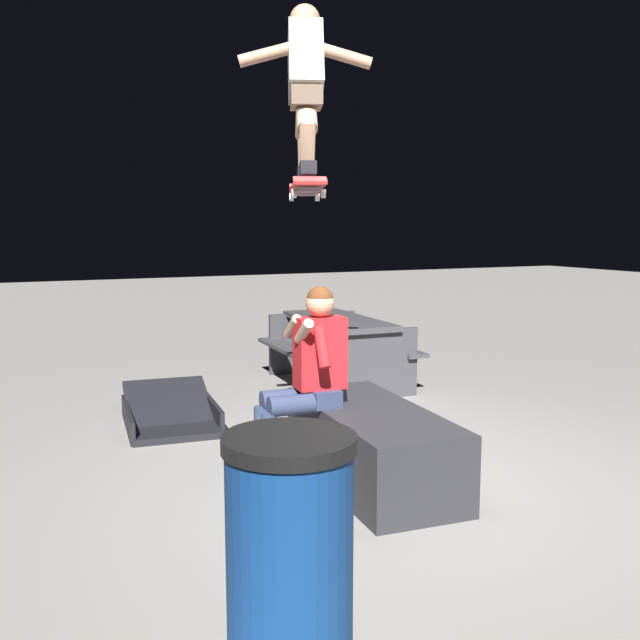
{
  "coord_description": "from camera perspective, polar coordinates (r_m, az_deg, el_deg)",
  "views": [
    {
      "loc": [
        -4.02,
        2.54,
        1.77
      ],
      "look_at": [
        0.38,
        0.46,
        1.12
      ],
      "focal_mm": 39.9,
      "sensor_mm": 36.0,
      "label": 1
    }
  ],
  "objects": [
    {
      "name": "trash_bin",
      "position": [
        2.95,
        -2.45,
        -18.17
      ],
      "size": [
        0.53,
        0.53,
        0.96
      ],
      "color": "navy",
      "rests_on": "ground"
    },
    {
      "name": "skateboard",
      "position": [
        4.74,
        -1.1,
        10.52
      ],
      "size": [
        1.02,
        0.56,
        0.13
      ],
      "color": "#B72D2D"
    },
    {
      "name": "kicker_ramp",
      "position": [
        6.53,
        -11.87,
        -7.67
      ],
      "size": [
        1.21,
        0.9,
        0.41
      ],
      "color": "black",
      "rests_on": "ground"
    },
    {
      "name": "ground_plane",
      "position": [
        5.07,
        6.7,
        -12.84
      ],
      "size": [
        40.0,
        40.0,
        0.0
      ],
      "primitive_type": "plane",
      "color": "gray"
    },
    {
      "name": "picnic_table_back",
      "position": [
        7.9,
        1.46,
        -1.63
      ],
      "size": [
        1.77,
        1.43,
        0.75
      ],
      "color": "#38383D",
      "rests_on": "ground"
    },
    {
      "name": "ledge_box_main",
      "position": [
        4.99,
        4.17,
        -10.0
      ],
      "size": [
        1.68,
        0.82,
        0.52
      ],
      "primitive_type": "cube",
      "rotation": [
        0.0,
        0.0,
        -0.08
      ],
      "color": "#28282D",
      "rests_on": "ground"
    },
    {
      "name": "skater_airborne",
      "position": [
        4.88,
        -1.16,
        18.58
      ],
      "size": [
        0.63,
        0.85,
        1.12
      ],
      "color": "black"
    },
    {
      "name": "person_sitting_on_ledge",
      "position": [
        4.93,
        -1.19,
        -4.2
      ],
      "size": [
        0.6,
        0.77,
        1.35
      ],
      "color": "#2D3856",
      "rests_on": "ground"
    }
  ]
}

